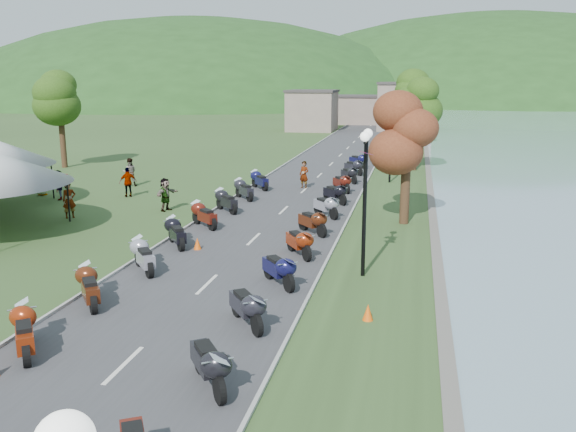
{
  "coord_description": "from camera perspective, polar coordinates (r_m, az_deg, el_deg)",
  "views": [
    {
      "loc": [
        6.62,
        -2.34,
        6.72
      ],
      "look_at": [
        1.68,
        21.14,
        1.3
      ],
      "focal_mm": 38.0,
      "sensor_mm": 36.0,
      "label": 1
    }
  ],
  "objects": [
    {
      "name": "road",
      "position": [
        43.38,
        2.96,
        3.81
      ],
      "size": [
        7.0,
        120.0,
        0.02
      ],
      "primitive_type": "cube",
      "color": "#3F3F42",
      "rests_on": "ground"
    },
    {
      "name": "hills_backdrop",
      "position": [
        202.56,
        10.18,
        10.63
      ],
      "size": [
        360.0,
        120.0,
        76.0
      ],
      "primitive_type": null,
      "color": "#285621",
      "rests_on": "ground"
    },
    {
      "name": "far_building",
      "position": [
        87.87,
        6.33,
        9.9
      ],
      "size": [
        18.0,
        16.0,
        5.0
      ],
      "primitive_type": "cube",
      "color": "gray",
      "rests_on": "ground"
    },
    {
      "name": "moto_row_left",
      "position": [
        20.79,
        -15.58,
        -5.01
      ],
      "size": [
        2.6,
        39.61,
        1.1
      ],
      "primitive_type": null,
      "color": "#331411",
      "rests_on": "ground"
    },
    {
      "name": "moto_row_right",
      "position": [
        28.56,
        2.89,
        0.24
      ],
      "size": [
        2.6,
        40.92,
        1.1
      ],
      "primitive_type": null,
      "color": "#331411",
      "rests_on": "ground"
    },
    {
      "name": "tree_lakeside",
      "position": [
        28.83,
        11.04,
        5.59
      ],
      "size": [
        2.34,
        2.34,
        6.5
      ],
      "primitive_type": null,
      "color": "#365F19",
      "rests_on": "ground"
    },
    {
      "name": "pedestrian_a",
      "position": [
        31.97,
        -19.68,
        -0.16
      ],
      "size": [
        0.79,
        0.79,
        1.77
      ],
      "primitive_type": "imported",
      "rotation": [
        0.0,
        0.0,
        0.79
      ],
      "color": "slate",
      "rests_on": "ground"
    },
    {
      "name": "pedestrian_b",
      "position": [
        40.35,
        -14.52,
        2.73
      ],
      "size": [
        0.99,
        0.79,
        1.8
      ],
      "primitive_type": "imported",
      "rotation": [
        0.0,
        0.0,
        3.56
      ],
      "color": "slate",
      "rests_on": "ground"
    },
    {
      "name": "pedestrian_c",
      "position": [
        36.92,
        -20.58,
        1.42
      ],
      "size": [
        0.9,
        1.18,
        1.69
      ],
      "primitive_type": "imported",
      "rotation": [
        0.0,
        0.0,
        5.18
      ],
      "color": "slate",
      "rests_on": "ground"
    }
  ]
}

